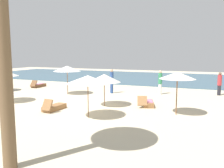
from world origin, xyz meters
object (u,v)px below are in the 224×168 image
Objects in this scene: umbrella_2 at (1,73)px; person_0 at (160,82)px; umbrella_4 at (67,69)px; person_3 at (219,84)px; lounger_1 at (54,107)px; lounger_0 at (38,85)px; lounger_2 at (148,103)px; umbrella_0 at (104,78)px; person_4 at (1,77)px; umbrella_5 at (177,75)px; umbrella_3 at (88,79)px; person_2 at (112,81)px.

umbrella_2 is 1.15× the size of person_0.
umbrella_2 is 4.80m from umbrella_4.
person_3 is (11.04, 4.00, -1.11)m from umbrella_4.
lounger_0 is at bearing 134.41° from lounger_1.
umbrella_4 is at bearing 166.19° from lounger_2.
umbrella_0 is 6.84m from umbrella_2.
umbrella_2 is at bearing -142.45° from person_0.
lounger_2 is at bearing -12.20° from person_4.
person_4 is (-15.70, 3.39, 0.71)m from lounger_2.
umbrella_0 is 4.39m from umbrella_5.
umbrella_3 reaches higher than umbrella_0.
umbrella_0 is 5.10m from umbrella_4.
person_4 is at bearing -172.60° from lounger_0.
person_4 is (-19.91, -2.28, -0.02)m from person_3.
lounger_1 is at bearing -135.95° from umbrella_0.
umbrella_4 reaches higher than person_4.
umbrella_4 is at bearing 114.21° from lounger_1.
umbrella_4 is 0.99× the size of umbrella_5.
umbrella_4 is at bearing 148.73° from umbrella_0.
person_2 reaches higher than person_4.
umbrella_3 is at bearing -104.24° from person_0.
umbrella_5 is 1.34× the size of lounger_0.
umbrella_0 is 1.02× the size of person_2.
lounger_2 is 1.02× the size of person_4.
umbrella_4 is (-4.35, 2.64, 0.31)m from umbrella_0.
umbrella_5 reaches higher than umbrella_2.
person_2 is (-5.67, 4.88, -1.06)m from umbrella_5.
umbrella_3 is 4.62m from umbrella_5.
umbrella_4 reaches higher than lounger_2.
umbrella_2 is at bearing -164.52° from lounger_2.
umbrella_5 reaches higher than lounger_2.
lounger_0 is (-4.74, 2.25, -1.85)m from umbrella_4.
person_3 reaches higher than lounger_1.
umbrella_5 is (8.70, -3.12, 0.05)m from umbrella_4.
person_2 is at bearing 102.96° from umbrella_3.
person_4 is (-11.02, 6.49, 0.71)m from lounger_1.
umbrella_4 is 5.56m from lounger_0.
umbrella_0 reaches higher than lounger_1.
umbrella_0 is 1.12× the size of person_3.
umbrella_0 is 0.89× the size of umbrella_4.
umbrella_2 is at bearing -42.06° from person_4.
umbrella_2 reaches higher than umbrella_0.
umbrella_3 is 11.38m from person_3.
umbrella_2 reaches higher than person_4.
lounger_2 is 7.11m from person_3.
umbrella_2 is 11.07m from umbrella_5.
lounger_0 is at bearing 7.40° from person_4.
person_0 is (4.59, 7.52, 0.80)m from lounger_1.
lounger_1 is at bearing -7.20° from umbrella_2.
umbrella_3 is 7.13m from umbrella_4.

